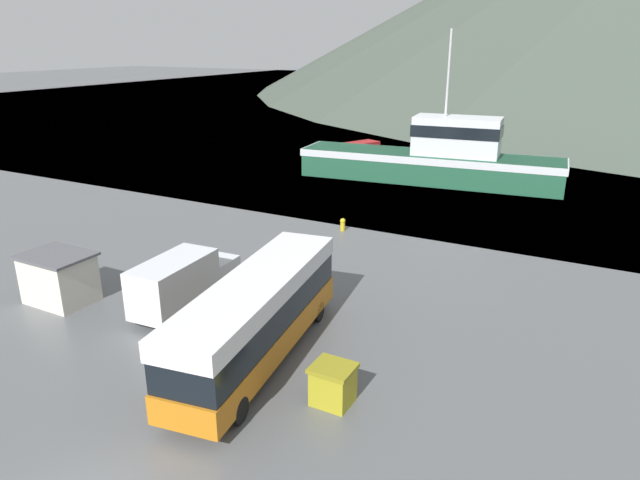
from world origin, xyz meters
name	(u,v)px	position (x,y,z in m)	size (l,w,h in m)	color
water_surface	(582,92)	(0.00, 145.32, 0.00)	(240.00, 240.00, 0.00)	#475B6B
tour_bus	(258,314)	(-0.28, 8.81, 1.88)	(3.99, 10.97, 3.35)	#B26614
delivery_van	(182,281)	(-5.83, 10.91, 1.32)	(2.34, 6.18, 2.51)	silver
fishing_boat	(435,158)	(-3.28, 40.29, 2.05)	(22.62, 6.89, 12.51)	#1E5138
storage_bin	(333,384)	(3.52, 7.60, 0.72)	(1.41, 1.26, 1.41)	olive
dock_kiosk	(59,278)	(-11.32, 8.68, 1.19)	(3.19, 2.41, 2.36)	beige
small_boat	(349,148)	(-15.76, 49.51, 0.44)	(4.77, 7.74, 0.87)	maroon
mooring_bollard	(343,224)	(-4.31, 24.38, 0.45)	(0.35, 0.35, 0.83)	#B29919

